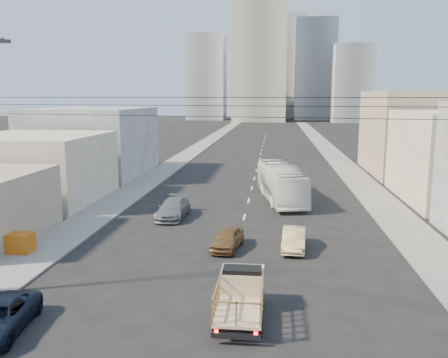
% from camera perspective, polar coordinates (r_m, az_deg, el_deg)
% --- Properties ---
extents(ground, '(420.00, 420.00, 0.00)m').
position_cam_1_polar(ground, '(18.77, -1.77, -19.94)').
color(ground, black).
rests_on(ground, ground).
extents(sidewalk_left, '(3.50, 180.00, 0.12)m').
position_cam_1_polar(sidewalk_left, '(87.75, -3.11, 3.79)').
color(sidewalk_left, slate).
rests_on(sidewalk_left, ground).
extents(sidewalk_right, '(3.50, 180.00, 0.12)m').
position_cam_1_polar(sidewalk_right, '(87.14, 12.36, 3.53)').
color(sidewalk_right, slate).
rests_on(sidewalk_right, ground).
extents(lane_dashes, '(0.15, 104.00, 0.01)m').
position_cam_1_polar(lane_dashes, '(69.79, 4.21, 2.16)').
color(lane_dashes, silver).
rests_on(lane_dashes, ground).
extents(flatbed_pickup, '(1.95, 4.41, 1.90)m').
position_cam_1_polar(flatbed_pickup, '(20.76, 2.02, -13.51)').
color(flatbed_pickup, tan).
rests_on(flatbed_pickup, ground).
extents(city_bus, '(4.70, 12.01, 3.26)m').
position_cam_1_polar(city_bus, '(43.38, 6.86, -0.43)').
color(city_bus, white).
rests_on(city_bus, ground).
extents(sedan_brown, '(2.09, 4.01, 1.30)m').
position_cam_1_polar(sedan_brown, '(29.60, 0.41, -7.18)').
color(sedan_brown, brown).
rests_on(sedan_brown, ground).
extents(sedan_tan, '(1.66, 4.06, 1.31)m').
position_cam_1_polar(sedan_tan, '(29.84, 8.42, -7.14)').
color(sedan_tan, tan).
rests_on(sedan_tan, ground).
extents(sedan_grey, '(2.16, 5.05, 1.45)m').
position_cam_1_polar(sedan_grey, '(37.22, -6.16, -3.56)').
color(sedan_grey, slate).
rests_on(sedan_grey, ground).
extents(overhead_wires, '(23.01, 5.02, 0.72)m').
position_cam_1_polar(overhead_wires, '(17.78, -1.25, 8.70)').
color(overhead_wires, black).
rests_on(overhead_wires, ground).
extents(crate_stack, '(1.80, 1.20, 1.14)m').
position_cam_1_polar(crate_stack, '(31.28, -23.59, -7.01)').
color(crate_stack, '#BD5A11').
rests_on(crate_stack, sidewalk_left).
extents(bldg_right_far, '(12.00, 16.00, 10.00)m').
position_cam_1_polar(bldg_right_far, '(62.83, 22.60, 5.16)').
color(bldg_right_far, tan).
rests_on(bldg_right_far, ground).
extents(bldg_left_mid, '(11.00, 12.00, 6.00)m').
position_cam_1_polar(bldg_left_mid, '(45.86, -21.59, 1.24)').
color(bldg_left_mid, '#BAAF95').
rests_on(bldg_left_mid, ground).
extents(bldg_left_far, '(12.00, 16.00, 8.00)m').
position_cam_1_polar(bldg_left_far, '(59.51, -15.40, 4.38)').
color(bldg_left_far, gray).
rests_on(bldg_left_far, ground).
extents(high_rise_tower, '(20.00, 20.00, 60.00)m').
position_cam_1_polar(high_rise_tower, '(187.38, 4.35, 16.17)').
color(high_rise_tower, tan).
rests_on(high_rise_tower, ground).
extents(midrise_ne, '(16.00, 16.00, 40.00)m').
position_cam_1_polar(midrise_ne, '(202.02, 10.86, 12.72)').
color(midrise_ne, gray).
rests_on(midrise_ne, ground).
extents(midrise_nw, '(15.00, 15.00, 34.00)m').
position_cam_1_polar(midrise_nw, '(198.30, -2.11, 12.08)').
color(midrise_nw, gray).
rests_on(midrise_nw, ground).
extents(midrise_back, '(18.00, 18.00, 44.00)m').
position_cam_1_polar(midrise_back, '(216.53, 7.30, 13.14)').
color(midrise_back, gray).
rests_on(midrise_back, ground).
extents(midrise_east, '(14.00, 14.00, 28.00)m').
position_cam_1_polar(midrise_east, '(183.30, 15.12, 10.99)').
color(midrise_east, gray).
rests_on(midrise_east, ground).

